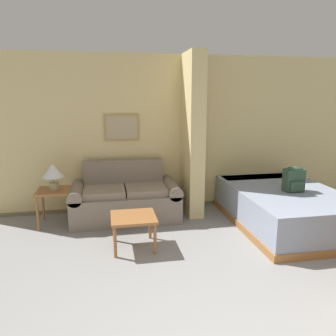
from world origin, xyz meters
TOP-DOWN VIEW (x-y plane):
  - wall_back at (-0.00, 3.99)m, footprint 6.64×0.16m
  - wall_partition_pillar at (0.26, 3.59)m, footprint 0.24×0.69m
  - couch at (-0.85, 3.51)m, footprint 1.70×0.84m
  - coffee_table at (-0.81, 2.42)m, footprint 0.57×0.55m
  - side_table at (-1.91, 3.44)m, footprint 0.50×0.50m
  - table_lamp at (-1.91, 3.44)m, footprint 0.31×0.31m
  - bed at (1.51, 2.80)m, footprint 1.51×2.20m
  - backpack at (1.56, 2.69)m, footprint 0.28×0.20m

SIDE VIEW (x-z plane):
  - bed at x=1.51m, z-range 0.00..0.55m
  - couch at x=-0.85m, z-range -0.13..0.77m
  - coffee_table at x=-0.81m, z-range 0.16..0.59m
  - side_table at x=-1.91m, z-range 0.19..0.74m
  - backpack at x=1.56m, z-range 0.56..0.93m
  - table_lamp at x=-1.91m, z-range 0.62..1.01m
  - wall_back at x=0.00m, z-range -0.01..2.59m
  - wall_partition_pillar at x=0.26m, z-range 0.00..2.60m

